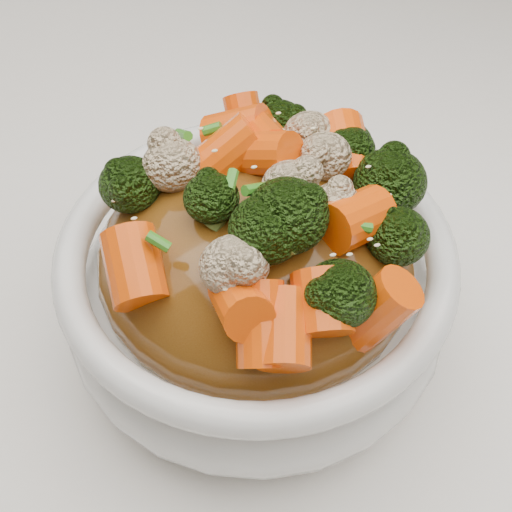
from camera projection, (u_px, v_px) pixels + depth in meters
name	position (u px, v px, depth m)	size (l,w,h in m)	color
tablecloth	(301.00, 322.00, 0.47)	(1.20, 0.80, 0.04)	white
bowl	(256.00, 293.00, 0.41)	(0.20, 0.20, 0.08)	white
sauce_base	(256.00, 260.00, 0.39)	(0.16, 0.16, 0.09)	brown
carrots	(256.00, 176.00, 0.35)	(0.16, 0.16, 0.05)	#FF5308
broccoli	(256.00, 177.00, 0.35)	(0.16, 0.16, 0.04)	black
cauliflower	(256.00, 180.00, 0.35)	(0.16, 0.16, 0.03)	beige
scallions	(256.00, 174.00, 0.35)	(0.12, 0.12, 0.02)	#34811D
sesame_seeds	(256.00, 174.00, 0.35)	(0.14, 0.14, 0.01)	beige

